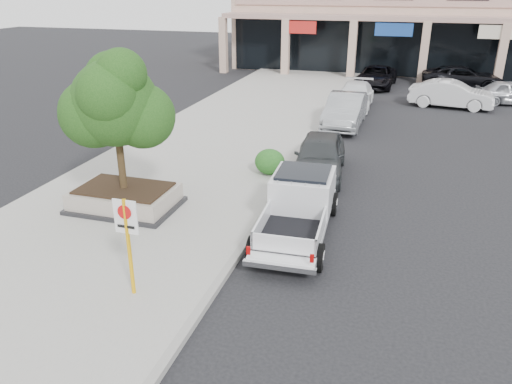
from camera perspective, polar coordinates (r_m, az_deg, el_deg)
ground at (r=12.90m, az=4.70°, el=-8.15°), size 120.00×120.00×0.00m
sidewalk at (r=19.65m, az=-7.23°, el=3.16°), size 8.00×52.00×0.15m
curb at (r=18.46m, az=4.07°, el=1.98°), size 0.20×52.00×0.15m
strip_mall at (r=45.19m, az=25.67°, el=18.34°), size 40.55×12.43×9.50m
planter at (r=15.96m, az=-14.73°, el=-0.63°), size 3.20×2.20×0.68m
planter_tree at (r=15.13m, az=-15.10°, el=9.80°), size 2.90×2.55×4.00m
no_parking_sign at (r=11.08m, az=-14.47°, el=-4.71°), size 0.55×0.09×2.30m
hedge at (r=18.15m, az=1.58°, el=3.48°), size 1.10×0.99×0.93m
pickup_truck at (r=13.89m, az=4.76°, el=-2.00°), size 2.16×5.22×1.62m
curb_car_a at (r=18.53m, az=7.31°, el=4.16°), size 2.18×4.56×1.50m
curb_car_b at (r=25.39m, az=10.17°, el=9.19°), size 1.77×4.86×1.59m
curb_car_c at (r=29.48m, az=11.22°, el=10.77°), size 1.96×4.76×1.38m
curb_car_d at (r=35.86m, az=13.56°, el=12.70°), size 2.67×5.22×1.41m
lot_car_b at (r=30.99m, az=21.41°, el=10.36°), size 4.78×2.20×1.52m
lot_car_d at (r=37.12m, az=22.58°, el=12.00°), size 5.31×2.46×1.47m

